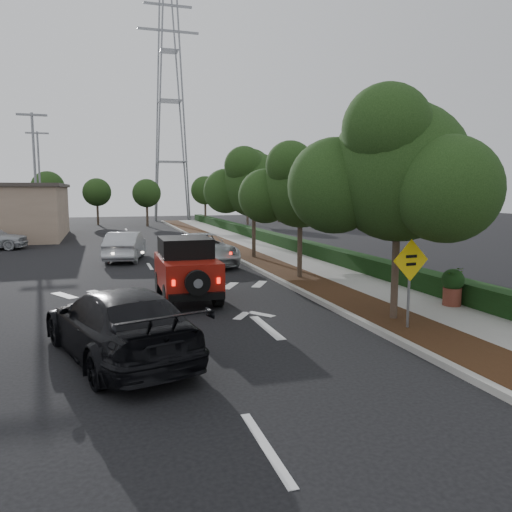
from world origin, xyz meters
name	(u,v)px	position (x,y,z in m)	size (l,w,h in m)	color
ground	(193,334)	(0.00, 0.00, 0.00)	(120.00, 120.00, 0.00)	black
curb	(241,261)	(4.60, 12.00, 0.07)	(0.20, 70.00, 0.15)	#9E9B93
planting_strip	(259,260)	(5.60, 12.00, 0.06)	(1.80, 70.00, 0.12)	black
sidewalk	(294,259)	(7.50, 12.00, 0.06)	(2.00, 70.00, 0.12)	gray
hedge	(318,252)	(8.90, 12.00, 0.40)	(0.80, 70.00, 0.80)	black
transmission_tower	(173,221)	(6.00, 48.00, 0.00)	(7.00, 4.00, 28.00)	slate
street_tree_near	(393,322)	(5.60, -0.50, 0.00)	(3.80, 3.80, 5.92)	black
street_tree_mid	(299,280)	(5.60, 6.50, 0.00)	(3.20, 3.20, 5.32)	black
street_tree_far	(254,259)	(5.60, 13.00, 0.00)	(3.40, 3.40, 5.62)	black
light_pole_a	(39,242)	(-6.50, 26.00, 0.00)	(2.00, 0.22, 9.00)	slate
light_pole_b	(43,230)	(-7.50, 38.00, 0.00)	(2.00, 0.22, 9.00)	slate
red_jeep	(186,268)	(0.52, 4.25, 1.06)	(1.87, 4.11, 2.09)	black
silver_suv_ahead	(202,249)	(2.57, 11.86, 0.77)	(2.57, 5.57, 1.55)	#B5B9BD
black_suv_oncoming	(118,324)	(-1.88, -1.38, 0.78)	(2.19, 5.40, 1.57)	black
silver_sedan_oncoming	(126,246)	(-1.00, 14.63, 0.75)	(1.60, 4.58, 1.51)	#B1B3B9
speed_hump_sign	(410,271)	(5.40, -1.49, 1.61)	(1.09, 0.13, 2.32)	slate
terracotta_planter	(453,283)	(8.18, 0.30, 0.82)	(0.69, 0.69, 1.21)	brown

